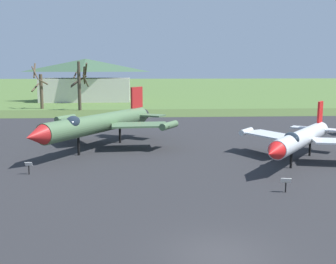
{
  "coord_description": "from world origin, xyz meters",
  "views": [
    {
      "loc": [
        -2.9,
        -14.25,
        7.06
      ],
      "look_at": [
        -0.88,
        17.48,
        2.11
      ],
      "focal_mm": 43.08,
      "sensor_mm": 36.0,
      "label": 1
    }
  ],
  "objects_px": {
    "jet_fighter_front_left": "(99,123)",
    "visitor_building": "(86,80)",
    "info_placard_rear_center": "(286,183)",
    "jet_fighter_rear_center": "(301,138)",
    "info_placard_front_left": "(29,167)"
  },
  "relations": [
    {
      "from": "jet_fighter_front_left",
      "to": "visitor_building",
      "type": "bearing_deg",
      "value": 98.77
    },
    {
      "from": "info_placard_rear_center",
      "to": "visitor_building",
      "type": "distance_m",
      "value": 73.32
    },
    {
      "from": "jet_fighter_front_left",
      "to": "info_placard_rear_center",
      "type": "bearing_deg",
      "value": -48.63
    },
    {
      "from": "jet_fighter_rear_center",
      "to": "info_placard_rear_center",
      "type": "distance_m",
      "value": 8.5
    },
    {
      "from": "jet_fighter_front_left",
      "to": "jet_fighter_rear_center",
      "type": "xyz_separation_m",
      "value": [
        15.84,
        -6.17,
        -0.5
      ]
    },
    {
      "from": "info_placard_front_left",
      "to": "info_placard_rear_center",
      "type": "relative_size",
      "value": 0.99
    },
    {
      "from": "info_placard_front_left",
      "to": "jet_fighter_rear_center",
      "type": "height_order",
      "value": "jet_fighter_rear_center"
    },
    {
      "from": "jet_fighter_front_left",
      "to": "info_placard_front_left",
      "type": "relative_size",
      "value": 17.2
    },
    {
      "from": "visitor_building",
      "to": "jet_fighter_front_left",
      "type": "bearing_deg",
      "value": -81.23
    },
    {
      "from": "jet_fighter_rear_center",
      "to": "info_placard_front_left",
      "type": "bearing_deg",
      "value": -173.03
    },
    {
      "from": "jet_fighter_rear_center",
      "to": "visitor_building",
      "type": "bearing_deg",
      "value": 111.38
    },
    {
      "from": "jet_fighter_rear_center",
      "to": "visitor_building",
      "type": "distance_m",
      "value": 67.43
    },
    {
      "from": "info_placard_front_left",
      "to": "visitor_building",
      "type": "bearing_deg",
      "value": 94.26
    },
    {
      "from": "info_placard_front_left",
      "to": "visitor_building",
      "type": "xyz_separation_m",
      "value": [
        -4.85,
        65.15,
        4.08
      ]
    },
    {
      "from": "jet_fighter_front_left",
      "to": "info_placard_front_left",
      "type": "xyz_separation_m",
      "value": [
        -3.87,
        -8.58,
        -1.83
      ]
    }
  ]
}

